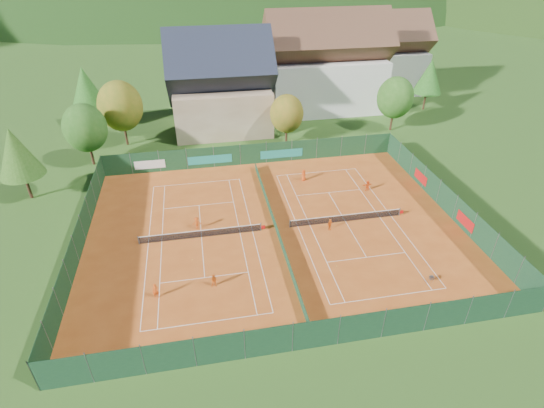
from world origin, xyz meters
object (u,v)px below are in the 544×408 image
Objects in this scene: ball_hopper at (432,278)px; player_right_near at (330,224)px; player_right_far_a at (304,175)px; hotel_block_b at (381,58)px; player_left_near at (156,291)px; player_left_far at (197,223)px; chalet at (221,88)px; player_left_mid at (214,281)px; hotel_block_a at (325,68)px; player_right_far_b at (367,185)px.

player_right_near is at bearing 124.60° from ball_hopper.
player_right_far_a reaches higher than player_right_near.
hotel_block_b is 67.43m from player_left_near.
hotel_block_b reaches higher than ball_hopper.
player_left_far reaches higher than ball_hopper.
chalet is 20.25× the size of ball_hopper.
player_left_far is at bearing 61.17° from player_left_near.
player_left_far is (-1.21, 9.43, 0.05)m from player_left_mid.
chalet is 38.43m from player_left_mid.
hotel_block_a is 39.13m from player_right_near.
player_right_near is at bearing -118.20° from hotel_block_b.
player_left_far is 1.07× the size of player_right_near.
player_left_far is (-24.37, -34.31, -6.65)m from hotel_block_a.
player_right_near is at bearing -105.38° from hotel_block_a.
hotel_block_a reaches higher than player_left_far.
player_right_far_b is (7.19, -3.98, -0.09)m from player_right_far_a.
player_left_mid is 0.88× the size of player_right_far_a.
player_right_far_b is at bearing -168.95° from player_left_far.
player_left_far is at bearing 148.88° from ball_hopper.
ball_hopper is (-3.53, -46.89, -6.83)m from hotel_block_a.
hotel_block_b reaches higher than player_left_far.
player_left_far is at bearing -125.38° from hotel_block_a.
player_right_far_a is 8.22m from player_right_far_b.
hotel_block_a is 14.70× the size of player_left_far.
player_right_near is at bearing -74.28° from chalet.
hotel_block_b is 11.04× the size of player_right_far_a.
chalet is 11.76× the size of player_right_near.
player_left_near reaches higher than player_right_near.
hotel_block_a reaches higher than player_right_far_b.
player_right_far_a is at bearing -149.89° from player_left_far.
player_left_far is at bearing -132.20° from hotel_block_b.
hotel_block_b is 11.76× the size of player_left_far.
player_left_far reaches higher than player_left_mid.
player_left_mid is (-37.15, -51.74, -5.93)m from hotel_block_b.
chalet is 29.40m from player_left_far.
chalet is 10.35× the size of player_right_far_a.
player_right_far_a is at bearing -66.43° from chalet.
player_right_far_a is (12.86, 17.78, 0.10)m from player_left_mid.
hotel_block_a is 15.59× the size of player_right_far_b.
player_right_far_a is (-6.76, 20.92, 0.23)m from ball_hopper.
player_right_near is (-24.23, -45.18, -5.93)m from hotel_block_b.
chalet is 39.74m from player_left_near.
player_right_far_b is (-17.10, -37.94, -5.93)m from hotel_block_b.
chalet reaches higher than player_left_far.
player_left_mid is 9.51m from player_left_far.
hotel_block_a reaches higher than player_left_near.
hotel_block_b is at bearing 43.80° from player_left_near.
player_right_near is (-6.70, 9.71, 0.13)m from ball_hopper.
hotel_block_a is 15.68× the size of player_right_near.
player_right_far_b is at bearing -114.26° from hotel_block_b.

